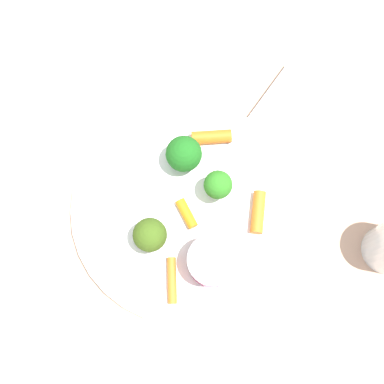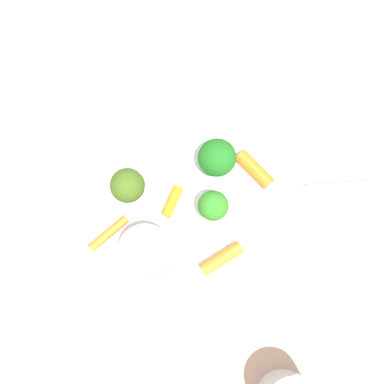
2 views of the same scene
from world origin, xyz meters
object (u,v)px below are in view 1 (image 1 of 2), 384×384
at_px(carrot_stick_1, 174,280).
at_px(carrot_stick_3, 213,137).
at_px(sauce_cup, 215,262).
at_px(fork, 254,115).
at_px(broccoli_floret_1, 187,154).
at_px(broccoli_floret_2, 220,185).
at_px(broccoli_floret_0, 152,235).
at_px(carrot_stick_2, 260,212).
at_px(carrot_stick_0, 189,214).
at_px(plate, 188,207).

xyz_separation_m(carrot_stick_1, carrot_stick_3, (0.06, 0.19, 0.00)).
bearing_deg(sauce_cup, fork, 71.42).
bearing_deg(fork, sauce_cup, -108.58).
height_order(carrot_stick_3, fork, carrot_stick_3).
relative_size(broccoli_floret_1, broccoli_floret_2, 1.07).
height_order(broccoli_floret_0, broccoli_floret_2, same).
bearing_deg(broccoli_floret_0, broccoli_floret_1, 65.05).
relative_size(broccoli_floret_0, broccoli_floret_1, 0.93).
bearing_deg(sauce_cup, carrot_stick_3, 86.91).
bearing_deg(carrot_stick_2, broccoli_floret_2, 147.60).
relative_size(broccoli_floret_2, carrot_stick_0, 1.29).
distance_m(sauce_cup, carrot_stick_0, 0.07).
distance_m(broccoli_floret_0, broccoli_floret_1, 0.11).
height_order(broccoli_floret_2, carrot_stick_2, broccoli_floret_2).
xyz_separation_m(broccoli_floret_0, carrot_stick_3, (0.08, 0.13, -0.02)).
relative_size(broccoli_floret_1, carrot_stick_0, 1.37).
bearing_deg(broccoli_floret_1, sauce_cup, -78.91).
distance_m(sauce_cup, broccoli_floret_2, 0.10).
relative_size(plate, fork, 1.95).
height_order(broccoli_floret_2, carrot_stick_1, broccoli_floret_2).
relative_size(broccoli_floret_2, fork, 0.33).
distance_m(broccoli_floret_1, broccoli_floret_2, 0.06).
xyz_separation_m(plate, carrot_stick_1, (-0.02, -0.10, 0.01)).
distance_m(broccoli_floret_2, carrot_stick_2, 0.06).
bearing_deg(carrot_stick_1, carrot_stick_3, 72.23).
height_order(broccoli_floret_0, carrot_stick_3, broccoli_floret_0).
xyz_separation_m(sauce_cup, carrot_stick_0, (-0.03, 0.07, -0.01)).
distance_m(carrot_stick_0, carrot_stick_3, 0.11).
bearing_deg(plate, broccoli_floret_1, 88.39).
distance_m(sauce_cup, broccoli_floret_0, 0.08).
relative_size(plate, broccoli_floret_2, 5.98).
height_order(sauce_cup, carrot_stick_1, sauce_cup).
height_order(plate, carrot_stick_1, carrot_stick_1).
bearing_deg(broccoli_floret_2, broccoli_floret_1, 131.84).
bearing_deg(broccoli_floret_0, sauce_cup, -25.37).
bearing_deg(broccoli_floret_0, carrot_stick_0, 32.74).
bearing_deg(broccoli_floret_2, carrot_stick_3, 92.39).
bearing_deg(broccoli_floret_1, broccoli_floret_2, -48.16).
bearing_deg(plate, carrot_stick_2, -9.08).
bearing_deg(plate, carrot_stick_0, -90.20).
relative_size(sauce_cup, fork, 0.40).
xyz_separation_m(broccoli_floret_0, fork, (0.14, 0.17, -0.03)).
height_order(sauce_cup, carrot_stick_2, sauce_cup).
relative_size(broccoli_floret_1, carrot_stick_2, 0.98).
distance_m(broccoli_floret_1, carrot_stick_3, 0.05).
xyz_separation_m(broccoli_floret_1, carrot_stick_1, (-0.02, -0.16, -0.02)).
distance_m(plate, broccoli_floret_1, 0.07).
height_order(broccoli_floret_1, carrot_stick_0, broccoli_floret_1).
bearing_deg(sauce_cup, carrot_stick_1, -159.90).
relative_size(plate, carrot_stick_3, 5.69).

